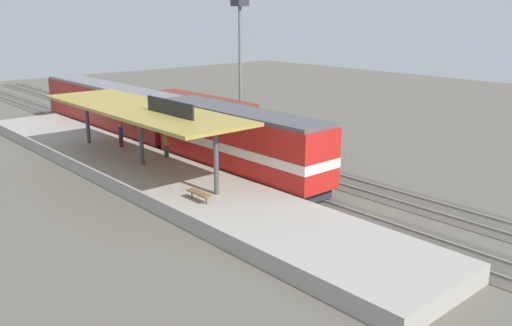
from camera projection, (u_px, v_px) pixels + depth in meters
ground_plane at (222, 160)px, 39.82m from camera, size 120.00×120.00×0.00m
track_near at (200, 164)px, 38.53m from camera, size 3.20×110.00×0.16m
track_far at (249, 154)px, 41.46m from camera, size 3.20×110.00×0.16m
platform at (143, 171)px, 35.49m from camera, size 6.00×44.00×0.90m
station_canopy at (140, 110)px, 34.31m from camera, size 5.20×18.00×4.70m
platform_bench at (199, 193)px, 28.37m from camera, size 0.44×1.70×0.50m
locomotive at (239, 143)px, 34.70m from camera, size 2.93×14.43×4.44m
passenger_carriage_single at (110, 108)px, 47.71m from camera, size 2.90×20.00×4.24m
freight_car at (201, 117)px, 45.39m from camera, size 2.80×12.00×3.54m
light_mast at (240, 39)px, 44.68m from camera, size 1.10×1.10×11.70m
person_waiting at (166, 144)px, 36.86m from camera, size 0.34×0.34×1.71m
person_walking at (121, 134)px, 39.69m from camera, size 0.34×0.34×1.71m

